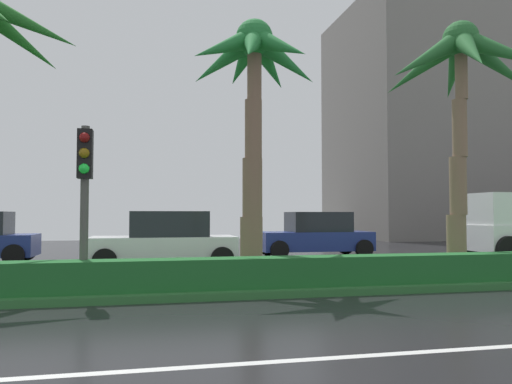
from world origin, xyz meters
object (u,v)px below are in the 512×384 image
Objects in this scene: palm_tree_centre_right at (461,76)px; traffic_signal_median_right at (85,177)px; palm_tree_centre at (254,77)px; car_in_traffic_third at (165,241)px; car_in_traffic_fourth at (316,235)px.

palm_tree_centre_right is 2.00× the size of traffic_signal_median_right.
car_in_traffic_third is at bearing 116.90° from palm_tree_centre.
palm_tree_centre is at bearing 174.07° from palm_tree_centre_right.
traffic_signal_median_right is at bearing 47.38° from car_in_traffic_fourth.
palm_tree_centre is 1.44× the size of car_in_traffic_fourth.
car_in_traffic_fourth is (5.87, 3.05, 0.00)m from car_in_traffic_third.
palm_tree_centre_right reaches higher than car_in_traffic_fourth.
car_in_traffic_third is (-7.20, 4.31, -4.33)m from palm_tree_centre_right.
palm_tree_centre_right is 8.64m from car_in_traffic_fourth.
car_in_traffic_third is (-1.91, 3.76, -4.12)m from palm_tree_centre.
palm_tree_centre_right is at bearing 6.08° from traffic_signal_median_right.
palm_tree_centre_right is at bearing -5.93° from palm_tree_centre.
traffic_signal_median_right is 5.77m from car_in_traffic_third.
palm_tree_centre_right is at bearing 100.28° from car_in_traffic_fourth.
car_in_traffic_third is at bearing 149.09° from palm_tree_centre_right.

